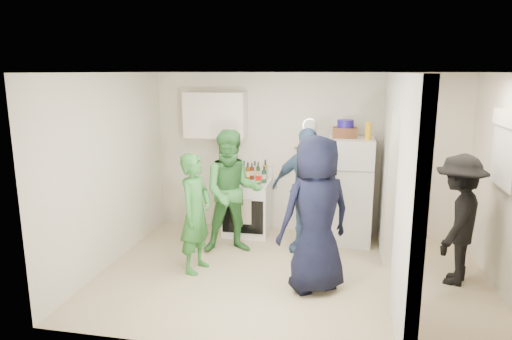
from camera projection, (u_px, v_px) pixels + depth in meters
The scene contains 37 objects.
floor at pixel (292, 275), 5.74m from camera, with size 4.80×4.80×0.00m, color tan.
wall_back at pixel (306, 154), 7.11m from camera, with size 4.80×4.80×0.00m, color silver.
wall_front at pixel (270, 224), 3.85m from camera, with size 4.80×4.80×0.00m, color silver.
wall_left at pixel (110, 170), 5.93m from camera, with size 3.40×3.40×0.00m, color silver.
wall_right at pixel (510, 189), 5.02m from camera, with size 3.40×3.40×0.00m, color silver.
ceiling at pixel (295, 73), 5.21m from camera, with size 4.80×4.80×0.00m, color white.
partition_pier_back at pixel (389, 165), 6.30m from camera, with size 0.12×1.20×2.50m, color silver.
partition_pier_front at pixel (409, 212), 4.19m from camera, with size 0.12×1.20×2.50m, color silver.
partition_header at pixel (403, 91), 5.03m from camera, with size 0.12×1.00×0.40m, color silver.
stove at pixel (247, 207), 7.13m from camera, with size 0.72×0.60×0.86m, color white.
upper_cabinet at pixel (216, 115), 7.07m from camera, with size 0.95×0.34×0.70m, color silver.
fridge at pixel (349, 191), 6.73m from camera, with size 0.65×0.63×1.57m, color white.
wicker_basket at pixel (345, 133), 6.61m from camera, with size 0.35×0.25×0.15m, color brown.
blue_bowl at pixel (345, 124), 6.59m from camera, with size 0.24×0.24×0.11m, color navy.
yellow_cup_stack_top at pixel (368, 131), 6.40m from camera, with size 0.09×0.09×0.25m, color yellow.
wall_clock at pixel (310, 126), 6.98m from camera, with size 0.22×0.22×0.03m, color white.
spice_shelf at pixel (306, 148), 7.04m from camera, with size 0.35×0.08×0.03m, color olive.
nook_window at pixel (506, 150), 5.13m from camera, with size 0.03×0.70×0.80m, color black.
nook_window_frame at pixel (505, 150), 5.13m from camera, with size 0.04×0.76×0.86m, color white.
nook_valance at pixel (506, 119), 5.06m from camera, with size 0.04×0.82×0.18m, color white.
yellow_cup_stack_stove at pixel (236, 175), 6.82m from camera, with size 0.09×0.09×0.25m, color yellow.
red_cup at pixel (258, 180), 6.79m from camera, with size 0.09×0.09×0.12m, color red.
person_green_left at pixel (196, 213), 5.74m from camera, with size 0.56×0.37×1.53m, color #307931.
person_green_center at pixel (233, 192), 6.34m from camera, with size 0.84×0.66×1.74m, color #3C833A.
person_denim at pixel (306, 191), 6.36m from camera, with size 1.03×0.43×1.77m, color #3B5581.
person_navy at pixel (316, 215), 5.20m from camera, with size 0.89×0.58×1.83m, color black.
person_nook at pixel (458, 220), 5.42m from camera, with size 1.02×0.59×1.58m, color black.
bottle_a at pixel (231, 169), 7.17m from camera, with size 0.08×0.08×0.27m, color maroon.
bottle_b at pixel (233, 172), 6.97m from camera, with size 0.06×0.06×0.27m, color #1A4818.
bottle_c at pixel (244, 169), 7.18m from camera, with size 0.07×0.07×0.27m, color #A8AEB6.
bottle_d at pixel (248, 172), 6.95m from camera, with size 0.06×0.06×0.30m, color brown.
bottle_e at pixel (255, 170), 7.16m from camera, with size 0.07×0.07×0.27m, color #B4BBC7.
bottle_f at pixel (258, 171), 7.00m from camera, with size 0.06×0.06×0.29m, color #163E19.
bottle_g at pixel (265, 170), 7.08m from camera, with size 0.07×0.07×0.31m, color olive.
bottle_h at pixel (226, 171), 6.94m from camera, with size 0.06×0.06×0.33m, color #A9ABB5.
bottle_i at pixel (252, 171), 7.08m from camera, with size 0.06×0.06×0.26m, color #571D0F.
bottle_j at pixel (264, 175), 6.86m from camera, with size 0.07×0.07×0.25m, color #18462E.
Camera 1 is at (0.59, -5.31, 2.52)m, focal length 32.00 mm.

